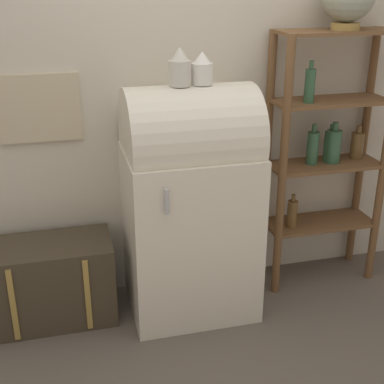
{
  "coord_description": "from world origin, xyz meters",
  "views": [
    {
      "loc": [
        -0.69,
        -2.46,
        1.9
      ],
      "look_at": [
        0.01,
        0.25,
        0.74
      ],
      "focal_mm": 50.0,
      "sensor_mm": 36.0,
      "label": 1
    }
  ],
  "objects_px": {
    "suitcase_trunk": "(51,282)",
    "vase_left": "(180,68)",
    "vase_center": "(202,69)",
    "refrigerator": "(190,200)"
  },
  "relations": [
    {
      "from": "vase_left",
      "to": "vase_center",
      "type": "xyz_separation_m",
      "value": [
        0.12,
        0.01,
        -0.01
      ]
    },
    {
      "from": "suitcase_trunk",
      "to": "vase_left",
      "type": "xyz_separation_m",
      "value": [
        0.76,
        -0.07,
        1.2
      ]
    },
    {
      "from": "refrigerator",
      "to": "vase_center",
      "type": "bearing_deg",
      "value": 0.47
    },
    {
      "from": "refrigerator",
      "to": "vase_left",
      "type": "relative_size",
      "value": 6.81
    },
    {
      "from": "refrigerator",
      "to": "vase_left",
      "type": "distance_m",
      "value": 0.75
    },
    {
      "from": "vase_center",
      "to": "suitcase_trunk",
      "type": "bearing_deg",
      "value": 175.94
    },
    {
      "from": "vase_center",
      "to": "refrigerator",
      "type": "bearing_deg",
      "value": -179.53
    },
    {
      "from": "suitcase_trunk",
      "to": "vase_center",
      "type": "xyz_separation_m",
      "value": [
        0.88,
        -0.06,
        1.19
      ]
    },
    {
      "from": "refrigerator",
      "to": "suitcase_trunk",
      "type": "relative_size",
      "value": 1.88
    },
    {
      "from": "refrigerator",
      "to": "vase_left",
      "type": "bearing_deg",
      "value": -174.32
    }
  ]
}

